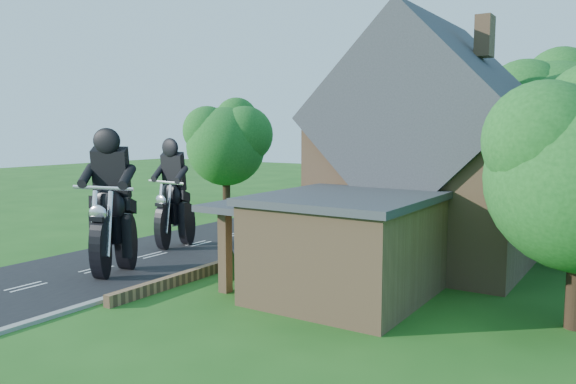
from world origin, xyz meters
The scene contains 17 objects.
ground centered at (0.00, 0.00, 0.00)m, with size 120.00×120.00×0.00m, color #1D5116.
road centered at (0.00, 0.00, 0.01)m, with size 7.00×80.00×0.02m, color black.
kerb centered at (3.65, 0.00, 0.06)m, with size 0.30×80.00×0.12m, color gray.
garden_wall centered at (4.30, 5.00, 0.20)m, with size 0.30×22.00×0.40m, color #926D4A.
house centered at (10.49, 6.00, 4.34)m, with size 9.54×8.64×10.24m.
annex centered at (9.87, -0.80, 1.77)m, with size 7.05×5.94×3.44m.
tree_behind_house centered at (14.18, 16.14, 6.23)m, with size 7.81×7.20×10.08m.
tree_behind_left centered at (8.16, 17.13, 5.73)m, with size 6.94×6.40×9.16m.
tree_far_road centered at (-6.86, 14.11, 4.84)m, with size 6.08×5.60×7.84m.
shrub_a centered at (5.30, -1.00, 0.55)m, with size 0.90×0.90×1.10m, color #123410.
shrub_b centered at (5.30, 1.50, 0.55)m, with size 0.90×0.90×1.10m, color #123410.
shrub_c centered at (5.30, 4.00, 0.55)m, with size 0.90×0.90×1.10m, color #123410.
shrub_d centered at (5.30, 9.00, 0.55)m, with size 0.90×0.90×1.10m, color #123410.
shrub_e centered at (5.30, 11.50, 0.55)m, with size 0.90×0.90×1.10m, color #123410.
shrub_f centered at (5.30, 14.00, 0.55)m, with size 0.90×0.90×1.10m, color #123410.
motorcycle_lead centered at (1.24, -3.13, 0.84)m, with size 0.46×1.80×1.68m, color black, non-canonical shape.
motorcycle_follow centered at (-0.36, 1.78, 0.77)m, with size 0.42×1.66×1.54m, color black, non-canonical shape.
Camera 1 is at (18.35, -17.15, 5.58)m, focal length 35.00 mm.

